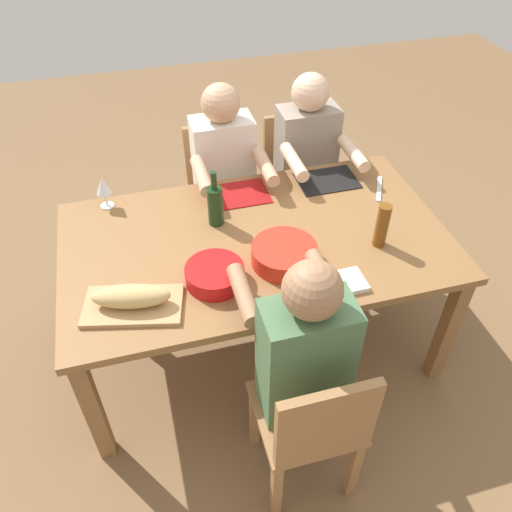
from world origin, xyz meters
The scene contains 19 objects.
ground_plane centered at (0.00, 0.00, 0.00)m, with size 8.00×8.00×0.00m, color brown.
dining_table centered at (0.00, 0.00, 0.66)m, with size 1.81×1.05×0.74m.
chair_near_center centered at (0.00, -0.85, 0.48)m, with size 0.40×0.40×0.85m.
diner_near_center centered at (0.00, -0.66, 0.70)m, with size 0.41×0.53×1.20m.
chair_far_right centered at (0.50, 0.85, 0.48)m, with size 0.40×0.40×0.85m.
diner_far_right centered at (0.50, 0.66, 0.70)m, with size 0.41×0.53×1.20m.
chair_far_center centered at (0.00, 0.85, 0.48)m, with size 0.40×0.40×0.85m.
diner_far_center centered at (0.00, 0.66, 0.70)m, with size 0.41×0.53×1.20m.
serving_bowl_greens centered at (0.08, -0.19, 0.79)m, with size 0.29×0.29×0.09m.
serving_bowl_fruit centered at (-0.24, -0.23, 0.78)m, with size 0.26×0.26×0.08m.
cutting_board centered at (-0.60, -0.29, 0.75)m, with size 0.40×0.22×0.02m, color tan.
bread_loaf centered at (-0.60, -0.29, 0.81)m, with size 0.32×0.11×0.09m, color tan.
wine_bottle centered at (-0.16, 0.17, 0.85)m, with size 0.08×0.08×0.29m.
beer_bottle centered at (0.54, -0.19, 0.85)m, with size 0.06×0.06×0.22m, color brown.
wine_glass centered at (-0.66, 0.45, 0.86)m, with size 0.08×0.08×0.17m.
placemat_far_right centered at (0.50, 0.37, 0.74)m, with size 0.32×0.23×0.01m, color black.
placemat_far_center centered at (0.00, 0.37, 0.74)m, with size 0.32×0.23×0.01m, color maroon.
carving_knife centered at (0.74, 0.22, 0.74)m, with size 0.23×0.02×0.01m, color silver.
napkin_stack centered at (0.30, -0.39, 0.75)m, with size 0.14×0.14×0.02m, color white.
Camera 1 is at (-0.49, -1.80, 2.32)m, focal length 36.37 mm.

